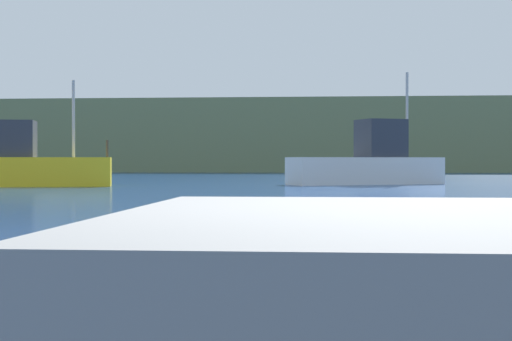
# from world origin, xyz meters

# --- Properties ---
(hillside_backdrop) EXTENTS (140.00, 15.44, 6.33)m
(hillside_backdrop) POSITION_xyz_m (0.00, 73.78, 3.16)
(hillside_backdrop) COLOR #6B7A51
(hillside_backdrop) RESTS_ON ground
(fishing_boat_white) EXTENTS (6.90, 4.63, 4.89)m
(fishing_boat_white) POSITION_xyz_m (1.50, 33.03, 0.94)
(fishing_boat_white) COLOR white
(fishing_boat_white) RESTS_ON ground
(fishing_boat_yellow) EXTENTS (7.75, 3.96, 4.26)m
(fishing_boat_yellow) POSITION_xyz_m (-12.75, 29.04, 0.88)
(fishing_boat_yellow) COLOR yellow
(fishing_boat_yellow) RESTS_ON ground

